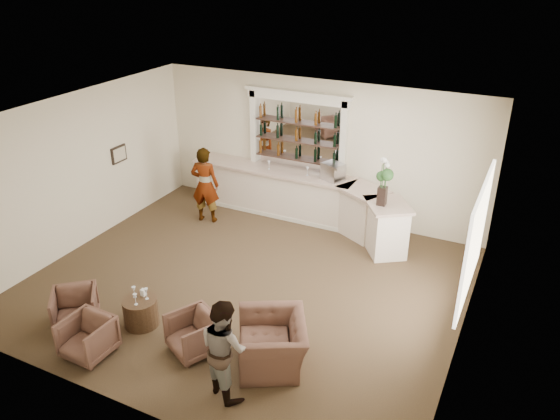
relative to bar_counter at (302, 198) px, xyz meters
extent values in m
plane|color=brown|center=(0.16, -3.00, -0.57)|extent=(8.00, 8.00, 0.00)
cube|color=beige|center=(0.16, 0.50, 1.08)|extent=(8.00, 0.04, 3.30)
cube|color=beige|center=(-3.84, -3.00, 1.08)|extent=(0.04, 7.00, 3.30)
cube|color=beige|center=(4.16, -3.00, 1.08)|extent=(0.04, 7.00, 3.30)
cube|color=white|center=(0.16, -3.00, 2.73)|extent=(8.00, 7.00, 0.04)
cube|color=white|center=(4.13, -2.50, 1.13)|extent=(0.05, 2.40, 1.90)
cube|color=black|center=(-3.81, -1.80, 1.08)|extent=(0.04, 0.46, 0.38)
cube|color=beige|center=(-3.78, -1.80, 1.08)|extent=(0.01, 0.38, 0.30)
cube|color=white|center=(-0.84, 0.15, -0.03)|extent=(4.00, 0.70, 1.08)
cube|color=#C2AC97|center=(-0.84, 0.13, 0.54)|extent=(4.10, 0.82, 0.06)
cube|color=white|center=(1.51, -0.08, -0.03)|extent=(1.12, 1.04, 1.08)
cube|color=#C2AC97|center=(1.51, -0.10, 0.54)|extent=(1.27, 1.19, 0.06)
cube|color=white|center=(2.21, -0.60, -0.03)|extent=(1.08, 1.14, 1.08)
cube|color=#C2AC97|center=(2.21, -0.62, 0.54)|extent=(1.24, 1.29, 0.06)
cube|color=silver|center=(-0.84, -0.18, -0.52)|extent=(4.00, 0.06, 0.10)
cube|color=white|center=(-0.34, 0.48, 1.38)|extent=(2.15, 0.02, 1.65)
cube|color=silver|center=(-1.49, 0.42, 0.88)|extent=(0.14, 0.16, 2.90)
cube|color=silver|center=(0.81, 0.42, 0.88)|extent=(0.14, 0.16, 2.90)
cube|color=silver|center=(-0.34, 0.42, 2.27)|extent=(2.52, 0.16, 0.18)
cube|color=silver|center=(-0.34, 0.42, 2.39)|extent=(2.64, 0.20, 0.08)
cube|color=#34211A|center=(-0.34, 0.37, 0.81)|extent=(2.05, 0.20, 0.03)
cube|color=#34211A|center=(-0.34, 0.37, 1.25)|extent=(2.05, 0.20, 0.03)
cube|color=#34211A|center=(-0.34, 0.37, 1.69)|extent=(2.05, 0.20, 0.03)
cylinder|color=#4F3622|center=(-0.83, -4.90, -0.32)|extent=(0.60, 0.60, 0.50)
imported|color=gray|center=(-2.04, -1.00, 0.34)|extent=(0.75, 0.57, 1.83)
imported|color=gray|center=(1.30, -5.61, 0.21)|extent=(0.95, 0.87, 1.57)
imported|color=brown|center=(-1.81, -5.41, -0.24)|extent=(1.03, 1.03, 0.68)
imported|color=brown|center=(-1.07, -5.90, -0.24)|extent=(0.73, 0.75, 0.67)
imported|color=brown|center=(0.39, -5.08, -0.24)|extent=(0.99, 0.99, 0.68)
imported|color=brown|center=(1.64, -4.77, -0.19)|extent=(1.47, 1.53, 0.76)
cube|color=#B5B6BA|center=(0.71, 0.09, 0.77)|extent=(0.57, 0.53, 0.40)
cube|color=black|center=(2.09, -0.71, 0.76)|extent=(0.18, 0.18, 0.39)
cube|color=white|center=(-0.85, -4.76, -0.01)|extent=(0.08, 0.08, 0.12)
camera|label=1|loc=(4.71, -10.74, 5.29)|focal=35.00mm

